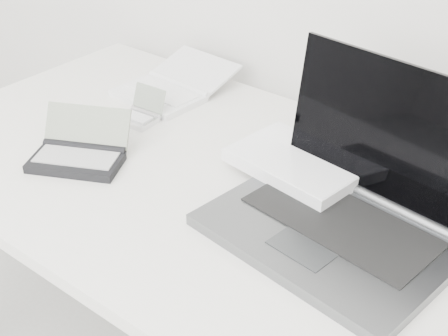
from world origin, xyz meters
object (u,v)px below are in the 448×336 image
Objects in this scene: netbook_open_white at (170,88)px; palmtop_charcoal at (79,153)px; desk at (248,209)px; laptop_large at (334,195)px.

palmtop_charcoal is (0.08, -0.37, 0.00)m from netbook_open_white.
laptop_large is at bearing 9.93° from desk.
laptop_large reaches higher than desk.
palmtop_charcoal is at bearing -155.38° from laptop_large.
netbook_open_white is at bearing 75.28° from palmtop_charcoal.
palmtop_charcoal is (-0.35, -0.14, 0.07)m from desk.
desk is at bearing -5.48° from palmtop_charcoal.
desk is at bearing -163.00° from laptop_large.
desk is 0.20m from laptop_large.
laptop_large is (0.17, 0.03, 0.09)m from desk.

